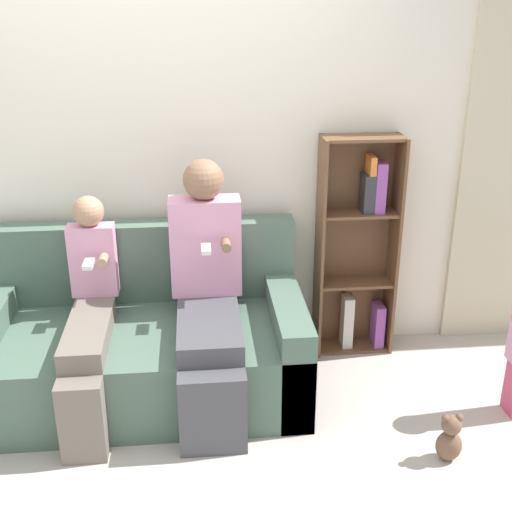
{
  "coord_description": "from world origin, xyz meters",
  "views": [
    {
      "loc": [
        0.23,
        -2.59,
        2.07
      ],
      "look_at": [
        0.55,
        0.62,
        0.77
      ],
      "focal_mm": 45.0,
      "sensor_mm": 36.0,
      "label": 1
    }
  ],
  "objects_px": {
    "bookshelf": "(359,246)",
    "couch": "(143,345)",
    "child_seated": "(88,318)",
    "adult_seated": "(207,288)",
    "teddy_bear": "(450,439)"
  },
  "relations": [
    {
      "from": "adult_seated",
      "to": "teddy_bear",
      "type": "height_order",
      "value": "adult_seated"
    },
    {
      "from": "teddy_bear",
      "to": "adult_seated",
      "type": "bearing_deg",
      "value": 149.14
    },
    {
      "from": "child_seated",
      "to": "bookshelf",
      "type": "xyz_separation_m",
      "value": [
        1.55,
        0.52,
        0.14
      ]
    },
    {
      "from": "child_seated",
      "to": "teddy_bear",
      "type": "height_order",
      "value": "child_seated"
    },
    {
      "from": "child_seated",
      "to": "teddy_bear",
      "type": "distance_m",
      "value": 1.89
    },
    {
      "from": "adult_seated",
      "to": "teddy_bear",
      "type": "distance_m",
      "value": 1.41
    },
    {
      "from": "adult_seated",
      "to": "bookshelf",
      "type": "xyz_separation_m",
      "value": [
        0.93,
        0.46,
        0.03
      ]
    },
    {
      "from": "couch",
      "to": "adult_seated",
      "type": "relative_size",
      "value": 1.37
    },
    {
      "from": "child_seated",
      "to": "teddy_bear",
      "type": "bearing_deg",
      "value": -19.3
    },
    {
      "from": "child_seated",
      "to": "teddy_bear",
      "type": "xyz_separation_m",
      "value": [
        1.74,
        -0.61,
        -0.42
      ]
    },
    {
      "from": "couch",
      "to": "child_seated",
      "type": "height_order",
      "value": "child_seated"
    },
    {
      "from": "bookshelf",
      "to": "couch",
      "type": "bearing_deg",
      "value": -163.92
    },
    {
      "from": "couch",
      "to": "teddy_bear",
      "type": "bearing_deg",
      "value": -26.86
    },
    {
      "from": "adult_seated",
      "to": "child_seated",
      "type": "relative_size",
      "value": 1.17
    },
    {
      "from": "child_seated",
      "to": "bookshelf",
      "type": "height_order",
      "value": "bookshelf"
    }
  ]
}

